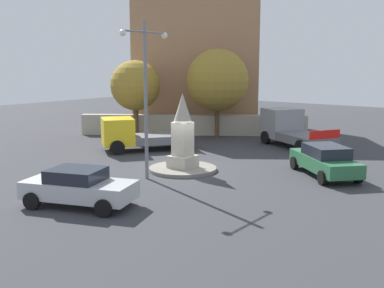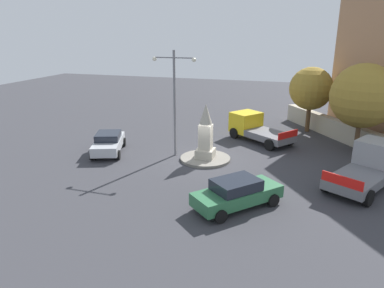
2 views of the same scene
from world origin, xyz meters
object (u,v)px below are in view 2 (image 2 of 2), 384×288
at_px(streetlamp, 174,94).
at_px(tree_mid_cluster, 363,96).
at_px(truck_grey_parked_right, 370,166).
at_px(tree_near_wall, 311,89).
at_px(truck_yellow_far_side, 255,128).
at_px(car_silver_waiting, 108,142).
at_px(monument, 206,133).
at_px(car_green_passing, 237,193).

height_order(streetlamp, tree_mid_cluster, streetlamp).
height_order(truck_grey_parked_right, tree_near_wall, tree_near_wall).
bearing_deg(streetlamp, truck_yellow_far_side, 48.27).
bearing_deg(tree_near_wall, streetlamp, -133.90).
bearing_deg(tree_mid_cluster, truck_grey_parked_right, -89.95).
distance_m(car_silver_waiting, tree_near_wall, 16.91).
bearing_deg(monument, car_silver_waiting, -175.41).
height_order(car_silver_waiting, truck_yellow_far_side, truck_yellow_far_side).
bearing_deg(streetlamp, tree_near_wall, 46.10).
bearing_deg(streetlamp, monument, -8.24).
bearing_deg(car_silver_waiting, monument, 4.59).
height_order(car_silver_waiting, truck_grey_parked_right, truck_grey_parked_right).
bearing_deg(truck_grey_parked_right, tree_mid_cluster, 90.05).
distance_m(streetlamp, car_green_passing, 9.03).
xyz_separation_m(tree_near_wall, tree_mid_cluster, (3.27, -4.77, 0.38)).
height_order(streetlamp, car_green_passing, streetlamp).
distance_m(streetlamp, tree_near_wall, 12.58).
bearing_deg(streetlamp, truck_grey_parked_right, -6.53).
xyz_separation_m(streetlamp, truck_grey_parked_right, (11.99, -1.37, -3.20)).
relative_size(streetlamp, tree_near_wall, 1.30).
bearing_deg(truck_grey_parked_right, monument, 173.86).
bearing_deg(tree_near_wall, truck_yellow_far_side, -136.74).
height_order(streetlamp, truck_grey_parked_right, streetlamp).
bearing_deg(car_green_passing, car_silver_waiting, 151.77).
xyz_separation_m(car_green_passing, truck_grey_parked_right, (6.56, 4.92, 0.32)).
bearing_deg(tree_mid_cluster, car_silver_waiting, -162.76).
bearing_deg(truck_grey_parked_right, streetlamp, 173.47).
height_order(monument, tree_mid_cluster, tree_mid_cluster).
xyz_separation_m(truck_yellow_far_side, tree_near_wall, (3.96, 3.73, 2.68)).
bearing_deg(tree_near_wall, tree_mid_cluster, -55.53).
xyz_separation_m(car_green_passing, tree_mid_cluster, (6.55, 10.58, 3.26)).
bearing_deg(truck_yellow_far_side, monument, -113.95).
height_order(car_green_passing, tree_near_wall, tree_near_wall).
bearing_deg(car_silver_waiting, truck_grey_parked_right, -1.70).
bearing_deg(tree_mid_cluster, streetlamp, -160.32).
relative_size(car_silver_waiting, truck_yellow_far_side, 0.82).
xyz_separation_m(monument, truck_yellow_far_side, (2.51, 5.65, -0.89)).
distance_m(truck_yellow_far_side, truck_grey_parked_right, 9.87).
xyz_separation_m(truck_grey_parked_right, tree_near_wall, (-3.28, 10.43, 2.57)).
bearing_deg(car_green_passing, streetlamp, 130.79).
distance_m(monument, truck_yellow_far_side, 6.25).
xyz_separation_m(monument, car_green_passing, (3.19, -5.97, -1.09)).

